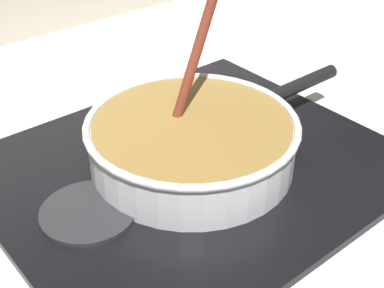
# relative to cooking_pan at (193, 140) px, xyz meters

# --- Properties ---
(ground) EXTENTS (2.40, 1.60, 0.04)m
(ground) POSITION_rel_cooking_pan_xyz_m (-0.10, -0.17, -0.07)
(ground) COLOR beige
(hob_plate) EXTENTS (0.56, 0.48, 0.01)m
(hob_plate) POSITION_rel_cooking_pan_xyz_m (-0.00, -0.00, -0.05)
(hob_plate) COLOR black
(hob_plate) RESTS_ON ground
(burner_ring) EXTENTS (0.20, 0.20, 0.01)m
(burner_ring) POSITION_rel_cooking_pan_xyz_m (-0.00, -0.00, -0.04)
(burner_ring) COLOR #592D0C
(burner_ring) RESTS_ON hob_plate
(spare_burner) EXTENTS (0.12, 0.12, 0.01)m
(spare_burner) POSITION_rel_cooking_pan_xyz_m (-0.17, -0.00, -0.04)
(spare_burner) COLOR #262628
(spare_burner) RESTS_ON hob_plate
(cooking_pan) EXTENTS (0.46, 0.30, 0.32)m
(cooking_pan) POSITION_rel_cooking_pan_xyz_m (0.00, 0.00, 0.00)
(cooking_pan) COLOR silver
(cooking_pan) RESTS_ON hob_plate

